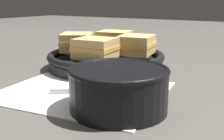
# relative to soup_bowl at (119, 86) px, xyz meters

# --- Properties ---
(ground_plane) EXTENTS (4.00, 4.00, 0.00)m
(ground_plane) POSITION_rel_soup_bowl_xyz_m (-0.12, 0.06, -0.04)
(ground_plane) COLOR #56514C
(napkin) EXTENTS (0.33, 0.29, 0.00)m
(napkin) POSITION_rel_soup_bowl_xyz_m (-0.11, 0.04, -0.04)
(napkin) COLOR white
(napkin) RESTS_ON ground_plane
(soup_bowl) EXTENTS (0.16, 0.16, 0.07)m
(soup_bowl) POSITION_rel_soup_bowl_xyz_m (0.00, 0.00, 0.00)
(soup_bowl) COLOR black
(soup_bowl) RESTS_ON ground_plane
(spoon) EXTENTS (0.14, 0.10, 0.01)m
(spoon) POSITION_rel_soup_bowl_xyz_m (-0.06, 0.06, -0.03)
(spoon) COLOR silver
(spoon) RESTS_ON napkin
(skillet) EXTENTS (0.31, 0.38, 0.04)m
(skillet) POSITION_rel_soup_bowl_xyz_m (-0.17, 0.23, -0.02)
(skillet) COLOR black
(skillet) RESTS_ON ground_plane
(sandwich_near_left) EXTENTS (0.09, 0.10, 0.05)m
(sandwich_near_left) POSITION_rel_soup_bowl_xyz_m (-0.10, 0.25, 0.03)
(sandwich_near_left) COLOR #DBB26B
(sandwich_near_left) RESTS_ON skillet
(sandwich_near_right) EXTENTS (0.10, 0.09, 0.05)m
(sandwich_near_right) POSITION_rel_soup_bowl_xyz_m (-0.19, 0.31, 0.03)
(sandwich_near_right) COLOR #DBB26B
(sandwich_near_right) RESTS_ON skillet
(sandwich_far_left) EXTENTS (0.11, 0.12, 0.05)m
(sandwich_far_left) POSITION_rel_soup_bowl_xyz_m (-0.25, 0.21, 0.03)
(sandwich_far_left) COLOR #DBB26B
(sandwich_far_left) RESTS_ON skillet
(sandwich_far_right) EXTENTS (0.09, 0.09, 0.05)m
(sandwich_far_right) POSITION_rel_soup_bowl_xyz_m (-0.15, 0.15, 0.03)
(sandwich_far_right) COLOR #DBB26B
(sandwich_far_right) RESTS_ON skillet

